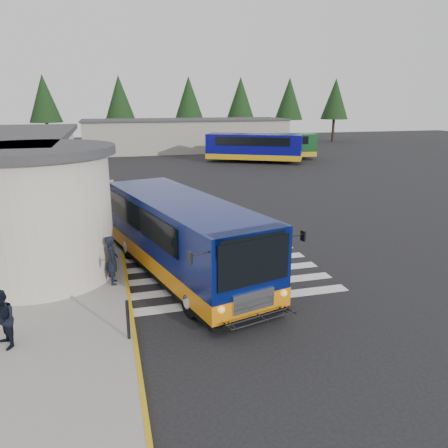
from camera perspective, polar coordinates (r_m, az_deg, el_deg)
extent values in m
plane|color=black|center=(17.84, 0.43, -5.45)|extent=(140.00, 140.00, 0.00)
cube|color=gray|center=(21.50, -26.57, -3.23)|extent=(10.00, 34.00, 0.15)
cube|color=gold|center=(21.02, -13.28, -2.33)|extent=(0.12, 34.00, 0.16)
cylinder|color=beige|center=(17.20, -23.13, 0.84)|extent=(5.20, 5.20, 4.50)
cylinder|color=#38383A|center=(16.79, -24.02, 8.77)|extent=(5.80, 5.80, 0.30)
cube|color=black|center=(21.75, -19.98, 0.95)|extent=(0.08, 1.20, 2.20)
cube|color=#38383A|center=(21.44, -19.02, 4.41)|extent=(1.20, 1.80, 0.12)
cube|color=silver|center=(14.89, 1.89, -9.91)|extent=(8.00, 0.55, 0.01)
cube|color=silver|center=(15.94, 0.62, -8.11)|extent=(8.00, 0.55, 0.01)
cube|color=silver|center=(17.00, -0.48, -6.53)|extent=(8.00, 0.55, 0.01)
cube|color=silver|center=(18.08, -1.45, -5.13)|extent=(8.00, 0.55, 0.01)
cube|color=silver|center=(19.18, -2.30, -3.90)|extent=(8.00, 0.55, 0.01)
cube|color=gray|center=(59.13, -4.99, 11.39)|extent=(26.00, 8.00, 4.00)
cube|color=#38383A|center=(59.00, -5.04, 13.42)|extent=(26.40, 8.40, 0.20)
cylinder|color=black|center=(66.61, -21.99, 10.65)|extent=(0.44, 0.44, 3.60)
cone|color=black|center=(66.45, -22.44, 14.93)|extent=(4.40, 4.40, 6.40)
cylinder|color=black|center=(66.23, -13.22, 11.33)|extent=(0.44, 0.44, 3.60)
cone|color=black|center=(66.07, -13.50, 15.65)|extent=(4.40, 4.40, 6.40)
cylinder|color=black|center=(67.35, -4.53, 11.76)|extent=(0.44, 0.44, 3.60)
cone|color=black|center=(67.19, -4.62, 16.01)|extent=(4.40, 4.40, 6.40)
cylinder|color=black|center=(69.28, 2.13, 11.91)|extent=(0.44, 0.44, 3.60)
cone|color=black|center=(69.12, 2.17, 16.04)|extent=(4.40, 4.40, 6.40)
cylinder|color=black|center=(72.05, 8.35, 11.90)|extent=(0.44, 0.44, 3.60)
cone|color=black|center=(71.90, 8.52, 15.88)|extent=(4.40, 4.40, 6.40)
cylinder|color=black|center=(75.57, 14.05, 11.78)|extent=(0.44, 0.44, 3.60)
cone|color=black|center=(75.43, 14.31, 15.57)|extent=(4.40, 4.40, 6.40)
cube|color=#06114F|center=(16.47, -5.53, -1.10)|extent=(5.09, 10.06, 2.53)
cube|color=orange|center=(16.78, -5.44, -4.25)|extent=(5.13, 10.10, 0.60)
cube|color=black|center=(16.90, -5.41, -5.38)|extent=(5.12, 10.09, 0.24)
cube|color=black|center=(12.30, 3.97, -5.00)|extent=(2.31, 0.67, 1.35)
cube|color=silver|center=(12.76, 3.90, -10.00)|extent=(1.37, 0.42, 0.59)
cube|color=black|center=(16.63, -11.11, 0.67)|extent=(1.86, 6.88, 0.97)
cube|color=black|center=(17.66, -2.71, 1.84)|extent=(1.86, 6.88, 0.97)
cylinder|color=black|center=(13.69, -4.24, -9.98)|extent=(0.58, 1.08, 1.03)
cylinder|color=black|center=(14.77, 4.14, -7.98)|extent=(0.58, 1.08, 1.03)
cylinder|color=black|center=(18.93, -12.26, -2.89)|extent=(0.58, 1.08, 1.03)
cylinder|color=black|center=(19.73, -5.71, -1.83)|extent=(0.58, 1.08, 1.03)
cube|color=black|center=(11.42, -4.41, -4.38)|extent=(0.10, 0.20, 0.32)
cube|color=black|center=(13.39, 10.29, -1.54)|extent=(0.10, 0.20, 0.32)
imported|color=black|center=(15.98, -14.40, -4.58)|extent=(0.47, 0.67, 1.77)
imported|color=black|center=(13.01, -27.02, -11.09)|extent=(0.90, 0.98, 1.61)
cylinder|color=black|center=(12.44, -12.44, -12.11)|extent=(0.09, 0.09, 1.13)
cube|color=#080865|center=(47.93, 3.96, 10.10)|extent=(10.30, 7.26, 2.60)
cube|color=gold|center=(48.04, 3.94, 8.85)|extent=(10.34, 7.31, 0.56)
cube|color=black|center=(47.87, 3.97, 10.84)|extent=(8.33, 6.25, 0.90)
cube|color=#11411B|center=(50.72, 6.37, 10.24)|extent=(9.83, 3.63, 2.46)
cube|color=gold|center=(50.82, 6.34, 9.13)|extent=(9.87, 3.66, 0.53)
cube|color=black|center=(50.66, 6.39, 10.90)|extent=(7.71, 3.46, 0.85)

